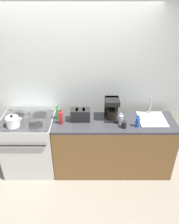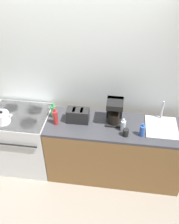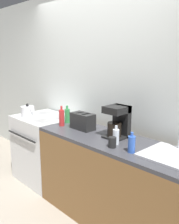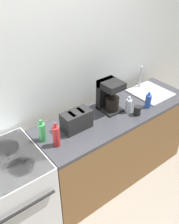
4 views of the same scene
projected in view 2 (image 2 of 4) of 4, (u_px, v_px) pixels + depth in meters
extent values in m
plane|color=gray|center=(66.00, 184.00, 3.61)|extent=(12.00, 12.00, 0.00)
cube|color=silver|center=(72.00, 80.00, 3.38)|extent=(8.00, 0.05, 2.60)
cube|color=silver|center=(24.00, 140.00, 3.66)|extent=(0.79, 0.67, 0.93)
cube|color=black|center=(19.00, 116.00, 3.38)|extent=(0.77, 0.66, 0.02)
cylinder|color=black|center=(2.00, 121.00, 3.29)|extent=(0.21, 0.21, 0.01)
cylinder|color=black|center=(28.00, 123.00, 3.25)|extent=(0.21, 0.21, 0.01)
cylinder|color=black|center=(11.00, 108.00, 3.51)|extent=(0.21, 0.21, 0.01)
cylinder|color=black|center=(35.00, 110.00, 3.47)|extent=(0.21, 0.21, 0.01)
cylinder|color=black|center=(12.00, 145.00, 3.22)|extent=(0.67, 0.02, 0.02)
cube|color=brown|center=(114.00, 152.00, 3.50)|extent=(1.83, 0.60, 0.89)
cube|color=#38383D|center=(116.00, 127.00, 3.21)|extent=(1.83, 0.60, 0.04)
cylinder|color=silver|center=(3.00, 118.00, 3.22)|extent=(0.18, 0.18, 0.14)
sphere|color=black|center=(1.00, 112.00, 3.16)|extent=(0.04, 0.04, 0.04)
cylinder|color=silver|center=(9.00, 116.00, 3.19)|extent=(0.10, 0.04, 0.09)
cube|color=black|center=(78.00, 115.00, 3.22)|extent=(0.28, 0.15, 0.19)
cube|color=black|center=(74.00, 110.00, 3.17)|extent=(0.03, 0.11, 0.01)
cube|color=black|center=(82.00, 110.00, 3.16)|extent=(0.03, 0.11, 0.01)
cube|color=black|center=(114.00, 121.00, 3.26)|extent=(0.20, 0.23, 0.02)
cube|color=black|center=(115.00, 108.00, 3.23)|extent=(0.20, 0.06, 0.33)
cube|color=black|center=(115.00, 104.00, 3.08)|extent=(0.20, 0.23, 0.07)
cylinder|color=black|center=(114.00, 118.00, 3.18)|extent=(0.14, 0.14, 0.15)
cube|color=#B7B7BC|center=(162.00, 127.00, 3.17)|extent=(0.40, 0.44, 0.01)
cylinder|color=silver|center=(162.00, 111.00, 3.23)|extent=(0.02, 0.02, 0.28)
cylinder|color=#B72828|center=(55.00, 118.00, 3.18)|extent=(0.06, 0.06, 0.19)
cylinder|color=#B72828|center=(55.00, 110.00, 3.11)|extent=(0.03, 0.03, 0.05)
cylinder|color=silver|center=(123.00, 126.00, 3.09)|extent=(0.06, 0.06, 0.15)
cylinder|color=silver|center=(124.00, 120.00, 3.03)|extent=(0.02, 0.02, 0.04)
cylinder|color=#2D56B7|center=(142.00, 131.00, 3.02)|extent=(0.06, 0.06, 0.15)
cylinder|color=#2D56B7|center=(143.00, 125.00, 2.96)|extent=(0.03, 0.03, 0.04)
cylinder|color=#338C47|center=(53.00, 111.00, 3.30)|extent=(0.07, 0.07, 0.17)
cylinder|color=#338C47|center=(53.00, 105.00, 3.23)|extent=(0.03, 0.03, 0.04)
cylinder|color=black|center=(126.00, 132.00, 3.03)|extent=(0.07, 0.07, 0.10)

